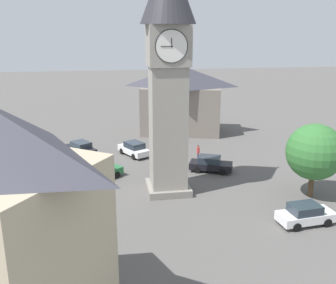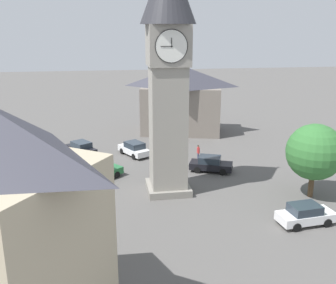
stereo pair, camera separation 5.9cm
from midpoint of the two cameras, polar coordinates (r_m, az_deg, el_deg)
name	(u,v)px [view 1 (the left image)]	position (r m, az deg, el deg)	size (l,w,h in m)	color
ground_plane	(168,191)	(34.15, -0.05, -7.12)	(200.00, 200.00, 0.00)	#565451
clock_tower	(168,56)	(31.38, -0.05, 12.43)	(4.35, 4.35, 19.66)	gray
car_blue_kerb	(100,172)	(36.84, -9.88, -4.30)	(4.30, 3.85, 1.53)	#236B38
car_silver_kerb	(211,164)	(38.56, 6.18, -3.19)	(4.46, 3.12, 1.53)	black
car_red_corner	(81,148)	(44.28, -12.63, -0.90)	(3.69, 4.37, 1.53)	black
car_white_side	(134,149)	(43.21, -5.03, -0.98)	(3.46, 4.43, 1.53)	white
car_black_far	(21,196)	(33.40, -20.68, -7.39)	(4.20, 4.01, 1.53)	#236B38
car_green_alley	(306,214)	(30.11, 19.38, -9.91)	(4.28, 2.14, 1.53)	white
pedestrian	(198,151)	(41.54, 4.38, -1.33)	(0.22, 0.56, 1.69)	#2D3351
tree	(315,152)	(33.88, 20.56, -1.38)	(4.62, 4.62, 6.22)	brown
building_terrace_right	(181,99)	(51.92, 1.86, 6.32)	(11.89, 8.71, 8.90)	slate
road_sign	(178,150)	(38.82, 1.38, -1.19)	(0.60, 0.07, 2.80)	gray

